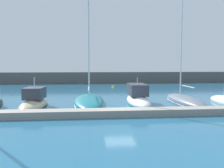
{
  "coord_description": "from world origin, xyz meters",
  "views": [
    {
      "loc": [
        -2.76,
        -20.08,
        3.87
      ],
      "look_at": [
        -0.15,
        5.07,
        1.93
      ],
      "focal_mm": 39.73,
      "sensor_mm": 36.0,
      "label": 1
    }
  ],
  "objects_px": {
    "sailboat_teal_fourth": "(89,100)",
    "sailboat_slate_sixth": "(185,100)",
    "motorboat_sand_third": "(34,103)",
    "motorboat_white_fifth": "(138,98)",
    "mooring_buoy_orange": "(134,91)",
    "mooring_buoy_yellow": "(113,87)"
  },
  "relations": [
    {
      "from": "sailboat_teal_fourth",
      "to": "sailboat_slate_sixth",
      "type": "distance_m",
      "value": 9.75
    },
    {
      "from": "motorboat_sand_third",
      "to": "sailboat_teal_fourth",
      "type": "bearing_deg",
      "value": -68.42
    },
    {
      "from": "motorboat_white_fifth",
      "to": "mooring_buoy_yellow",
      "type": "xyz_separation_m",
      "value": [
        -0.38,
        19.55,
        -0.65
      ]
    },
    {
      "from": "mooring_buoy_yellow",
      "to": "motorboat_white_fifth",
      "type": "bearing_deg",
      "value": -88.89
    },
    {
      "from": "motorboat_sand_third",
      "to": "sailboat_teal_fourth",
      "type": "height_order",
      "value": "sailboat_teal_fourth"
    },
    {
      "from": "sailboat_teal_fourth",
      "to": "sailboat_slate_sixth",
      "type": "relative_size",
      "value": 1.02
    },
    {
      "from": "sailboat_teal_fourth",
      "to": "motorboat_white_fifth",
      "type": "distance_m",
      "value": 4.89
    },
    {
      "from": "sailboat_slate_sixth",
      "to": "sailboat_teal_fourth",
      "type": "bearing_deg",
      "value": 86.81
    },
    {
      "from": "sailboat_slate_sixth",
      "to": "mooring_buoy_yellow",
      "type": "distance_m",
      "value": 20.02
    },
    {
      "from": "motorboat_sand_third",
      "to": "motorboat_white_fifth",
      "type": "distance_m",
      "value": 9.9
    },
    {
      "from": "sailboat_slate_sixth",
      "to": "mooring_buoy_yellow",
      "type": "relative_size",
      "value": 37.07
    },
    {
      "from": "sailboat_teal_fourth",
      "to": "motorboat_white_fifth",
      "type": "height_order",
      "value": "sailboat_teal_fourth"
    },
    {
      "from": "mooring_buoy_yellow",
      "to": "sailboat_slate_sixth",
      "type": "bearing_deg",
      "value": -74.65
    },
    {
      "from": "mooring_buoy_yellow",
      "to": "mooring_buoy_orange",
      "type": "bearing_deg",
      "value": -71.97
    },
    {
      "from": "sailboat_teal_fourth",
      "to": "mooring_buoy_orange",
      "type": "bearing_deg",
      "value": -29.92
    },
    {
      "from": "sailboat_teal_fourth",
      "to": "mooring_buoy_orange",
      "type": "xyz_separation_m",
      "value": [
        6.85,
        11.32,
        -0.37
      ]
    },
    {
      "from": "motorboat_sand_third",
      "to": "sailboat_teal_fourth",
      "type": "distance_m",
      "value": 5.31
    },
    {
      "from": "sailboat_slate_sixth",
      "to": "motorboat_white_fifth",
      "type": "bearing_deg",
      "value": 92.97
    },
    {
      "from": "motorboat_sand_third",
      "to": "motorboat_white_fifth",
      "type": "height_order",
      "value": "motorboat_sand_third"
    },
    {
      "from": "sailboat_teal_fourth",
      "to": "mooring_buoy_orange",
      "type": "distance_m",
      "value": 13.23
    },
    {
      "from": "motorboat_sand_third",
      "to": "motorboat_white_fifth",
      "type": "xyz_separation_m",
      "value": [
        9.86,
        0.82,
        0.22
      ]
    },
    {
      "from": "sailboat_slate_sixth",
      "to": "motorboat_sand_third",
      "type": "bearing_deg",
      "value": 94.26
    }
  ]
}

